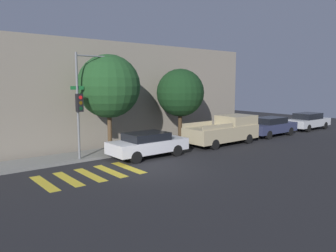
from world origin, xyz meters
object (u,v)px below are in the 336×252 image
object	(u,v)px
traffic_light_pole	(86,92)
tree_midblock	(180,93)
sedan_near_corner	(148,144)
sedan_middle	(271,126)
pickup_truck	(225,130)
tree_near_corner	(109,86)
sedan_far_end	(308,121)

from	to	relation	value
traffic_light_pole	tree_midblock	distance (m)	6.91
sedan_near_corner	sedan_middle	world-z (taller)	sedan_middle
pickup_truck	tree_midblock	xyz separation A→B (m)	(-2.30, 1.88, 2.46)
traffic_light_pole	tree_near_corner	size ratio (longest dim) A/B	0.99
traffic_light_pole	sedan_middle	distance (m)	14.77
sedan_middle	sedan_near_corner	bearing A→B (deg)	180.00
sedan_near_corner	tree_midblock	world-z (taller)	tree_midblock
traffic_light_pole	tree_midblock	world-z (taller)	traffic_light_pole
sedan_near_corner	pickup_truck	world-z (taller)	pickup_truck
sedan_near_corner	traffic_light_pole	bearing A→B (deg)	156.47
traffic_light_pole	tree_near_corner	bearing A→B (deg)	20.30
sedan_middle	tree_near_corner	size ratio (longest dim) A/B	0.82
sedan_near_corner	tree_midblock	bearing A→B (deg)	25.31
traffic_light_pole	sedan_far_end	distance (m)	20.29
sedan_far_end	tree_midblock	bearing A→B (deg)	171.89
tree_near_corner	sedan_far_end	bearing A→B (deg)	-5.81
traffic_light_pole	sedan_near_corner	world-z (taller)	traffic_light_pole
pickup_truck	sedan_far_end	xyz separation A→B (m)	(10.88, 0.00, -0.16)
sedan_middle	tree_midblock	xyz separation A→B (m)	(-7.56, 1.88, 2.63)
sedan_middle	tree_midblock	size ratio (longest dim) A/B	0.93
sedan_middle	sedan_far_end	bearing A→B (deg)	0.00
sedan_near_corner	pickup_truck	size ratio (longest dim) A/B	0.82
traffic_light_pole	sedan_near_corner	size ratio (longest dim) A/B	1.27
tree_near_corner	tree_midblock	world-z (taller)	tree_near_corner
tree_near_corner	traffic_light_pole	bearing A→B (deg)	-159.70
sedan_near_corner	tree_near_corner	distance (m)	3.86
sedan_near_corner	tree_midblock	distance (m)	5.13
sedan_middle	tree_near_corner	world-z (taller)	tree_near_corner
sedan_near_corner	sedan_far_end	xyz separation A→B (m)	(17.14, 0.00, 0.03)
tree_midblock	pickup_truck	bearing A→B (deg)	-39.24
sedan_near_corner	tree_midblock	xyz separation A→B (m)	(3.97, 1.88, 2.66)
tree_midblock	sedan_near_corner	bearing A→B (deg)	-154.69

